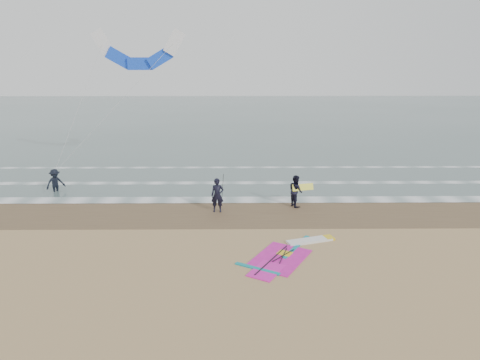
{
  "coord_description": "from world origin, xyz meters",
  "views": [
    {
      "loc": [
        -0.67,
        -16.89,
        8.35
      ],
      "look_at": [
        -0.47,
        5.0,
        2.2
      ],
      "focal_mm": 32.0,
      "sensor_mm": 36.0,
      "label": 1
    }
  ],
  "objects_px": {
    "person_standing": "(217,195)",
    "person_wading": "(55,178)",
    "windsurf_rig": "(289,253)",
    "person_walking": "(296,191)",
    "surf_kite": "(139,53)"
  },
  "relations": [
    {
      "from": "windsurf_rig",
      "to": "person_wading",
      "type": "bearing_deg",
      "value": 146.24
    },
    {
      "from": "person_standing",
      "to": "surf_kite",
      "type": "height_order",
      "value": "surf_kite"
    },
    {
      "from": "person_walking",
      "to": "windsurf_rig",
      "type": "bearing_deg",
      "value": 149.51
    },
    {
      "from": "person_wading",
      "to": "surf_kite",
      "type": "distance_m",
      "value": 10.46
    },
    {
      "from": "person_standing",
      "to": "person_wading",
      "type": "relative_size",
      "value": 1.04
    },
    {
      "from": "windsurf_rig",
      "to": "person_standing",
      "type": "xyz_separation_m",
      "value": [
        -3.43,
        5.57,
        0.95
      ]
    },
    {
      "from": "surf_kite",
      "to": "windsurf_rig",
      "type": "bearing_deg",
      "value": -57.02
    },
    {
      "from": "person_walking",
      "to": "surf_kite",
      "type": "xyz_separation_m",
      "value": [
        -10.4,
        7.77,
        7.88
      ]
    },
    {
      "from": "windsurf_rig",
      "to": "person_walking",
      "type": "bearing_deg",
      "value": 80.1
    },
    {
      "from": "person_standing",
      "to": "person_wading",
      "type": "xyz_separation_m",
      "value": [
        -10.78,
        3.93,
        -0.04
      ]
    },
    {
      "from": "person_wading",
      "to": "surf_kite",
      "type": "bearing_deg",
      "value": 1.65
    },
    {
      "from": "person_walking",
      "to": "person_wading",
      "type": "height_order",
      "value": "person_walking"
    },
    {
      "from": "windsurf_rig",
      "to": "surf_kite",
      "type": "xyz_separation_m",
      "value": [
        -9.27,
        14.28,
        8.79
      ]
    },
    {
      "from": "person_walking",
      "to": "surf_kite",
      "type": "bearing_deg",
      "value": 32.66
    },
    {
      "from": "windsurf_rig",
      "to": "surf_kite",
      "type": "distance_m",
      "value": 19.16
    }
  ]
}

